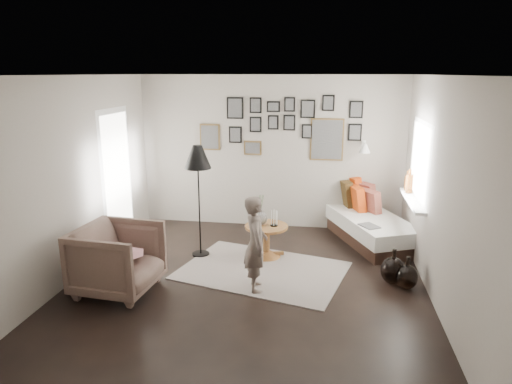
% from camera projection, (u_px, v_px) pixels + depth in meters
% --- Properties ---
extents(ground, '(4.80, 4.80, 0.00)m').
position_uv_depth(ground, '(246.00, 285.00, 5.83)').
color(ground, black).
rests_on(ground, ground).
extents(wall_back, '(4.50, 0.00, 4.50)m').
position_uv_depth(wall_back, '(270.00, 153.00, 7.79)').
color(wall_back, '#9E968B').
rests_on(wall_back, ground).
extents(wall_front, '(4.50, 0.00, 4.50)m').
position_uv_depth(wall_front, '(186.00, 267.00, 3.20)').
color(wall_front, '#9E968B').
rests_on(wall_front, ground).
extents(wall_left, '(0.00, 4.80, 4.80)m').
position_uv_depth(wall_left, '(73.00, 180.00, 5.83)').
color(wall_left, '#9E968B').
rests_on(wall_left, ground).
extents(wall_right, '(0.00, 4.80, 4.80)m').
position_uv_depth(wall_right, '(441.00, 194.00, 5.16)').
color(wall_right, '#9E968B').
rests_on(wall_right, ground).
extents(ceiling, '(4.80, 4.80, 0.00)m').
position_uv_depth(ceiling, '(245.00, 75.00, 5.17)').
color(ceiling, white).
rests_on(ceiling, wall_back).
extents(door_left, '(0.00, 2.14, 2.14)m').
position_uv_depth(door_left, '(117.00, 178.00, 7.04)').
color(door_left, white).
rests_on(door_left, wall_left).
extents(window_right, '(0.15, 1.32, 1.30)m').
position_uv_depth(window_right, '(411.00, 194.00, 6.55)').
color(window_right, white).
rests_on(window_right, wall_right).
extents(gallery_wall, '(2.74, 0.03, 1.08)m').
position_uv_depth(gallery_wall, '(287.00, 127.00, 7.62)').
color(gallery_wall, brown).
rests_on(gallery_wall, wall_back).
extents(wall_sconce, '(0.18, 0.36, 0.16)m').
position_uv_depth(wall_sconce, '(365.00, 148.00, 7.27)').
color(wall_sconce, white).
rests_on(wall_sconce, wall_back).
extents(rug, '(2.46, 2.00, 0.01)m').
position_uv_depth(rug, '(262.00, 270.00, 6.24)').
color(rug, beige).
rests_on(rug, ground).
extents(pedestal_table, '(0.62, 0.62, 0.49)m').
position_uv_depth(pedestal_table, '(266.00, 242.00, 6.65)').
color(pedestal_table, brown).
rests_on(pedestal_table, ground).
extents(vase, '(0.18, 0.18, 0.44)m').
position_uv_depth(vase, '(261.00, 216.00, 6.58)').
color(vase, black).
rests_on(vase, pedestal_table).
extents(candles, '(0.11, 0.11, 0.23)m').
position_uv_depth(candles, '(274.00, 218.00, 6.54)').
color(candles, black).
rests_on(candles, pedestal_table).
extents(daybed, '(1.50, 2.06, 0.93)m').
position_uv_depth(daybed, '(369.00, 222.00, 7.36)').
color(daybed, black).
rests_on(daybed, ground).
extents(magazine_on_daybed, '(0.33, 0.36, 0.02)m').
position_uv_depth(magazine_on_daybed, '(369.00, 226.00, 6.72)').
color(magazine_on_daybed, black).
rests_on(magazine_on_daybed, daybed).
extents(armchair, '(1.01, 0.98, 0.84)m').
position_uv_depth(armchair, '(118.00, 259.00, 5.57)').
color(armchair, brown).
rests_on(armchair, ground).
extents(armchair_cushion, '(0.43, 0.44, 0.17)m').
position_uv_depth(armchair_cushion, '(122.00, 253.00, 5.59)').
color(armchair_cushion, silver).
rests_on(armchair_cushion, armchair).
extents(floor_lamp, '(0.38, 0.38, 1.64)m').
position_uv_depth(floor_lamp, '(198.00, 161.00, 6.43)').
color(floor_lamp, black).
rests_on(floor_lamp, ground).
extents(magazine_basket, '(0.36, 0.36, 0.39)m').
position_uv_depth(magazine_basket, '(80.00, 276.00, 5.62)').
color(magazine_basket, black).
rests_on(magazine_basket, ground).
extents(demijohn_large, '(0.31, 0.31, 0.47)m').
position_uv_depth(demijohn_large, '(393.00, 270.00, 5.82)').
color(demijohn_large, black).
rests_on(demijohn_large, ground).
extents(demijohn_small, '(0.28, 0.28, 0.43)m').
position_uv_depth(demijohn_small, '(407.00, 277.00, 5.69)').
color(demijohn_small, black).
rests_on(demijohn_small, ground).
extents(child, '(0.39, 0.50, 1.21)m').
position_uv_depth(child, '(256.00, 244.00, 5.56)').
color(child, '#61544D').
rests_on(child, ground).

